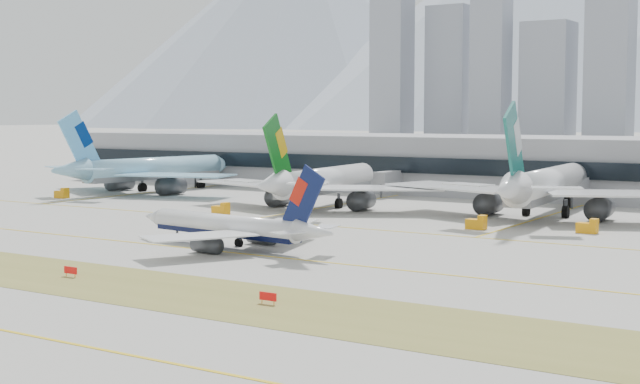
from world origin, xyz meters
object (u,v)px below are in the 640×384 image
Objects in this scene: widebody_cathay at (545,187)px; terminal at (526,165)px; widebody_eva at (322,183)px; widebody_korean at (148,170)px; taxiing_airliner at (232,227)px.

widebody_cathay is 53.58m from terminal.
widebody_cathay reaches higher than terminal.
widebody_eva reaches higher than terminal.
widebody_korean reaches higher than widebody_eva.
taxiing_airliner is 116.56m from terminal.
widebody_korean reaches higher than taxiing_airliner.
widebody_cathay is 0.23× the size of terminal.
terminal is (5.95, 116.34, 4.21)m from taxiing_airliner.
widebody_korean is at bearing 85.55° from widebody_cathay.
taxiing_airliner is 0.69× the size of widebody_eva.
terminal is (-21.23, 49.18, 1.29)m from widebody_cathay.
terminal is (26.33, 57.85, 1.87)m from widebody_eva.
widebody_korean reaches higher than terminal.
taxiing_airliner is at bearing 153.79° from widebody_cathay.
widebody_korean is 0.22× the size of terminal.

